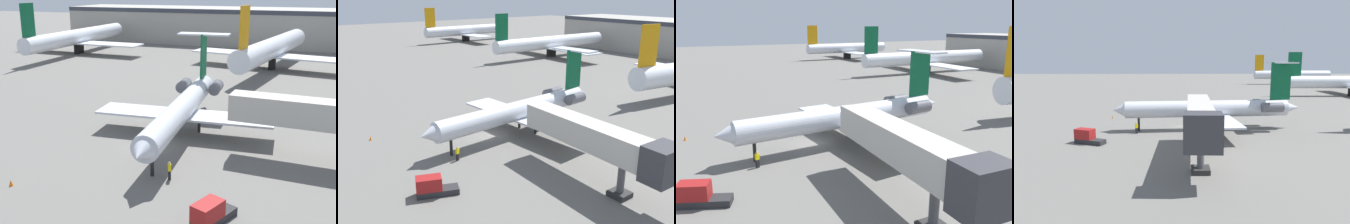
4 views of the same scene
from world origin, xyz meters
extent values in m
cube|color=#66635E|center=(0.00, 0.00, -0.05)|extent=(400.00, 400.00, 0.10)
cylinder|color=silver|center=(1.64, 3.46, 3.30)|extent=(4.60, 25.32, 2.56)
cone|color=silver|center=(2.73, -9.89, 3.30)|extent=(2.60, 2.39, 2.43)
cone|color=silver|center=(0.54, 16.92, 3.30)|extent=(2.38, 2.77, 2.17)
cube|color=silver|center=(6.99, 4.91, 2.32)|extent=(9.70, 5.15, 0.24)
cube|color=silver|center=(-3.88, 4.02, 2.32)|extent=(9.70, 5.15, 0.24)
cylinder|color=#595960|center=(3.03, 13.21, 3.70)|extent=(1.76, 3.31, 1.50)
cylinder|color=#595960|center=(-1.32, 12.85, 3.70)|extent=(1.76, 3.31, 1.50)
cube|color=#0C5933|center=(0.69, 15.03, 7.51)|extent=(0.50, 3.21, 5.87)
cube|color=silver|center=(0.69, 15.03, 10.34)|extent=(6.97, 2.95, 0.20)
cylinder|color=black|center=(2.50, -7.10, 1.01)|extent=(0.36, 0.36, 2.02)
cylinder|color=black|center=(3.07, 5.59, 1.01)|extent=(0.36, 0.36, 2.02)
cylinder|color=black|center=(-0.12, 5.33, 1.01)|extent=(0.36, 0.36, 2.02)
cube|color=#B7B2A8|center=(16.12, 1.20, 4.91)|extent=(17.11, 3.25, 2.60)
cube|color=#333338|center=(24.23, 0.89, 4.91)|extent=(2.52, 3.29, 3.20)
cylinder|color=#4C4C51|center=(20.37, 1.03, 1.81)|extent=(0.70, 0.70, 3.61)
cube|color=black|center=(4.22, -7.24, 0.42)|extent=(0.35, 0.39, 0.85)
cube|color=yellow|center=(4.22, -7.24, 1.15)|extent=(0.40, 0.47, 0.60)
sphere|color=tan|center=(4.22, -7.24, 1.57)|extent=(0.24, 0.24, 0.24)
cube|color=#262628|center=(9.70, -12.55, 0.30)|extent=(2.76, 4.24, 0.60)
cube|color=maroon|center=(9.41, -13.29, 1.25)|extent=(2.18, 2.74, 1.30)
cone|color=orange|center=(-8.03, -13.26, 0.28)|extent=(0.36, 0.36, 0.55)
cylinder|color=silver|center=(-90.60, 50.79, 4.27)|extent=(4.33, 34.12, 3.75)
cube|color=orange|center=(-90.34, 35.76, 9.65)|extent=(0.37, 4.00, 7.00)
cube|color=silver|center=(-90.60, 50.79, 2.80)|extent=(28.71, 6.49, 0.30)
cube|color=black|center=(-90.60, 50.79, 1.20)|extent=(1.20, 2.80, 2.40)
cylinder|color=silver|center=(-43.04, 52.11, 4.27)|extent=(4.33, 40.56, 3.73)
cube|color=#0C5933|center=(-43.31, 33.85, 9.63)|extent=(0.36, 4.00, 7.00)
cube|color=silver|center=(-43.04, 52.11, 2.80)|extent=(34.12, 6.50, 0.30)
cube|color=black|center=(-43.04, 52.11, 1.20)|extent=(1.20, 2.80, 2.40)
camera|label=1|loc=(15.99, -38.32, 16.36)|focal=44.11mm
camera|label=2|loc=(39.04, -26.37, 18.42)|focal=40.07mm
camera|label=3|loc=(36.57, -13.80, 13.77)|focal=37.19mm
camera|label=4|loc=(48.68, -1.20, 10.71)|focal=32.87mm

